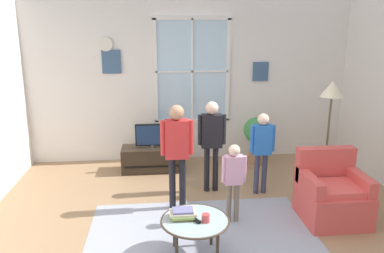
{
  "coord_description": "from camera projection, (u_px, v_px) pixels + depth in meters",
  "views": [
    {
      "loc": [
        -0.62,
        -3.63,
        2.39
      ],
      "look_at": [
        -0.16,
        0.98,
        1.13
      ],
      "focal_mm": 34.71,
      "sensor_mm": 36.0,
      "label": 1
    }
  ],
  "objects": [
    {
      "name": "back_wall",
      "position": [
        190.0,
        79.0,
        6.65
      ],
      "size": [
        5.69,
        0.17,
        2.93
      ],
      "color": "silver",
      "rests_on": "ground_plane"
    },
    {
      "name": "person_pink_shirt",
      "position": [
        234.0,
        174.0,
        4.53
      ],
      "size": [
        0.31,
        0.14,
        1.02
      ],
      "color": "#726656",
      "rests_on": "ground_plane"
    },
    {
      "name": "book_stack",
      "position": [
        183.0,
        214.0,
        3.88
      ],
      "size": [
        0.28,
        0.2,
        0.1
      ],
      "color": "tan",
      "rests_on": "coffee_table"
    },
    {
      "name": "coffee_table",
      "position": [
        195.0,
        222.0,
        3.87
      ],
      "size": [
        0.73,
        0.73,
        0.44
      ],
      "color": "#99B2B7",
      "rests_on": "ground_plane"
    },
    {
      "name": "person_black_shirt",
      "position": [
        212.0,
        136.0,
        5.35
      ],
      "size": [
        0.41,
        0.19,
        1.36
      ],
      "color": "black",
      "rests_on": "ground_plane"
    },
    {
      "name": "potted_plant_by_window",
      "position": [
        256.0,
        133.0,
        6.5
      ],
      "size": [
        0.46,
        0.46,
        0.86
      ],
      "color": "#9E6B4C",
      "rests_on": "ground_plane"
    },
    {
      "name": "floor_lamp",
      "position": [
        331.0,
        100.0,
        5.2
      ],
      "size": [
        0.32,
        0.32,
        1.65
      ],
      "color": "black",
      "rests_on": "ground_plane"
    },
    {
      "name": "person_blue_shirt",
      "position": [
        262.0,
        144.0,
        5.29
      ],
      "size": [
        0.36,
        0.16,
        1.21
      ],
      "color": "#333851",
      "rests_on": "ground_plane"
    },
    {
      "name": "tv_stand",
      "position": [
        153.0,
        159.0,
        6.32
      ],
      "size": [
        1.04,
        0.45,
        0.41
      ],
      "color": "#2D2319",
      "rests_on": "ground_plane"
    },
    {
      "name": "armchair",
      "position": [
        332.0,
        195.0,
        4.69
      ],
      "size": [
        0.76,
        0.74,
        0.87
      ],
      "color": "#D14C47",
      "rests_on": "ground_plane"
    },
    {
      "name": "cup",
      "position": [
        206.0,
        218.0,
        3.81
      ],
      "size": [
        0.08,
        0.08,
        0.09
      ],
      "primitive_type": "cylinder",
      "color": "#BF3F3F",
      "rests_on": "coffee_table"
    },
    {
      "name": "ground_plane",
      "position": [
        215.0,
        246.0,
        4.18
      ],
      "size": [
        6.29,
        6.45,
        0.02
      ],
      "primitive_type": "cube",
      "color": "#9E7A56"
    },
    {
      "name": "television",
      "position": [
        152.0,
        135.0,
        6.2
      ],
      "size": [
        0.57,
        0.08,
        0.4
      ],
      "color": "#4C4C4C",
      "rests_on": "tv_stand"
    },
    {
      "name": "area_rug",
      "position": [
        205.0,
        246.0,
        4.16
      ],
      "size": [
        2.69,
        2.22,
        0.01
      ],
      "primitive_type": "cube",
      "color": "#999EAD",
      "rests_on": "ground_plane"
    },
    {
      "name": "remote_near_books",
      "position": [
        196.0,
        220.0,
        3.83
      ],
      "size": [
        0.11,
        0.14,
        0.02
      ],
      "primitive_type": "cube",
      "rotation": [
        0.0,
        0.0,
        0.53
      ],
      "color": "black",
      "rests_on": "coffee_table"
    },
    {
      "name": "person_red_shirt",
      "position": [
        177.0,
        145.0,
        4.81
      ],
      "size": [
        0.43,
        0.2,
        1.43
      ],
      "color": "black",
      "rests_on": "ground_plane"
    }
  ]
}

